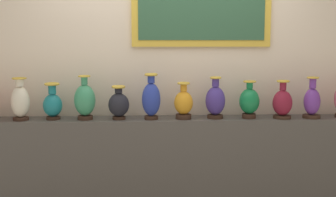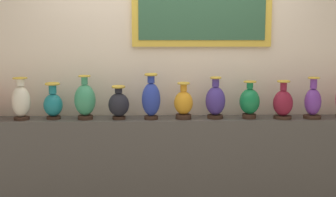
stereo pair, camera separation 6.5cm
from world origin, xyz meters
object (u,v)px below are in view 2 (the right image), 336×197
vase_amber (183,103)px  vase_teal (53,104)px  vase_emerald (250,102)px  vase_ivory (21,101)px  vase_indigo (215,101)px  vase_burgundy (283,103)px  vase_violet (313,102)px  vase_jade (85,100)px  vase_onyx (119,104)px  vase_cobalt (151,99)px

vase_amber → vase_teal: bearing=178.8°
vase_amber → vase_emerald: 0.59m
vase_ivory → vase_indigo: 1.72m
vase_teal → vase_burgundy: vase_burgundy is taller
vase_teal → vase_burgundy: bearing=-1.1°
vase_indigo → vase_violet: vase_indigo is taller
vase_jade → vase_onyx: size_ratio=1.30×
vase_ivory → vase_indigo: (1.72, 0.02, -0.01)m
vase_onyx → vase_indigo: bearing=0.7°
vase_ivory → vase_burgundy: 2.32m
vase_amber → vase_violet: vase_violet is taller
vase_onyx → vase_emerald: (1.17, 0.00, 0.02)m
vase_ivory → vase_onyx: bearing=0.3°
vase_amber → vase_violet: bearing=-0.5°
vase_cobalt → vase_indigo: vase_cobalt is taller
vase_jade → vase_cobalt: 0.59m
vase_onyx → vase_burgundy: (1.46, -0.02, 0.00)m
vase_emerald → vase_indigo: bearing=178.5°
vase_jade → vase_burgundy: 1.76m
vase_ivory → vase_burgundy: bearing=-0.4°
vase_emerald → vase_violet: size_ratio=0.91×
vase_ivory → vase_teal: 0.28m
vase_ivory → vase_cobalt: size_ratio=0.92×
vase_ivory → vase_violet: bearing=-0.2°
vase_teal → vase_cobalt: size_ratio=0.80×
vase_cobalt → vase_jade: bearing=178.6°
vase_jade → vase_indigo: 1.16m
vase_teal → vase_jade: bearing=-3.6°
vase_ivory → vase_onyx: 0.86m
vase_indigo → vase_violet: size_ratio=1.01×
vase_burgundy → vase_violet: (0.27, 0.01, 0.01)m
vase_teal → vase_indigo: vase_indigo is taller
vase_burgundy → vase_ivory: bearing=179.6°
vase_cobalt → vase_amber: size_ratio=1.24×
vase_teal → vase_burgundy: (2.05, -0.04, 0.00)m
vase_violet → vase_ivory: bearing=179.8°
vase_jade → vase_emerald: vase_jade is taller
vase_teal → vase_indigo: bearing=-0.4°
vase_ivory → vase_cobalt: vase_cobalt is taller
vase_cobalt → vase_violet: (1.45, -0.00, -0.03)m
vase_teal → vase_jade: size_ratio=0.83×
vase_jade → vase_amber: vase_jade is taller
vase_cobalt → vase_emerald: (0.88, 0.01, -0.03)m
vase_amber → vase_burgundy: size_ratio=0.95×
vase_jade → vase_burgundy: bearing=-0.7°
vase_cobalt → vase_amber: vase_cobalt is taller
vase_indigo → vase_emerald: vase_indigo is taller
vase_onyx → vase_ivory: bearing=-179.7°
vase_ivory → vase_jade: 0.56m
vase_violet → vase_teal: bearing=179.1°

